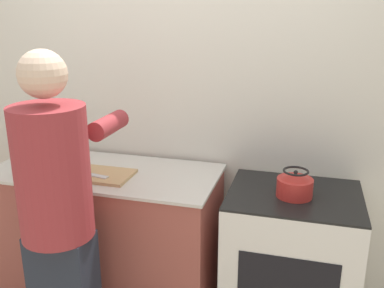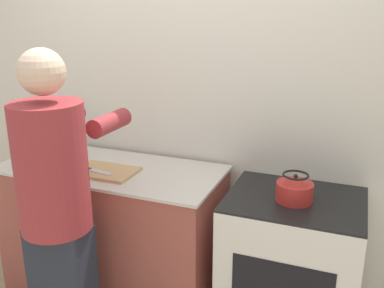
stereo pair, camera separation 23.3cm
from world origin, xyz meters
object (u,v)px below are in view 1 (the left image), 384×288
object	(u,v)px
canister_jar	(42,143)
cutting_board	(100,175)
kettle	(295,185)
bowl_prep	(28,172)
person	(58,209)
oven	(289,266)
knife	(88,174)

from	to	relation	value
canister_jar	cutting_board	bearing A→B (deg)	-25.97
canister_jar	kettle	bearing A→B (deg)	-7.94
cutting_board	bowl_prep	bearing A→B (deg)	-165.53
canister_jar	person	bearing A→B (deg)	-51.62
oven	canister_jar	distance (m)	1.82
person	canister_jar	xyz separation A→B (m)	(-0.59, 0.75, 0.07)
cutting_board	canister_jar	distance (m)	0.66
knife	canister_jar	distance (m)	0.62
person	kettle	size ratio (longest dim) A/B	8.82
kettle	cutting_board	bearing A→B (deg)	-177.57
cutting_board	bowl_prep	size ratio (longest dim) A/B	3.00
knife	kettle	bearing A→B (deg)	13.31
oven	kettle	world-z (taller)	kettle
oven	cutting_board	distance (m)	1.23
oven	cutting_board	bearing A→B (deg)	-175.93
kettle	canister_jar	distance (m)	1.73
bowl_prep	canister_jar	distance (m)	0.43
knife	oven	bearing A→B (deg)	14.86
person	bowl_prep	bearing A→B (deg)	140.38
oven	knife	size ratio (longest dim) A/B	3.49
person	cutting_board	world-z (taller)	person
kettle	canister_jar	xyz separation A→B (m)	(-1.72, 0.24, 0.03)
oven	bowl_prep	xyz separation A→B (m)	(-1.55, -0.19, 0.49)
cutting_board	knife	distance (m)	0.07
person	cutting_board	xyz separation A→B (m)	(-0.00, 0.46, 0.01)
kettle	canister_jar	size ratio (longest dim) A/B	1.29
bowl_prep	cutting_board	bearing A→B (deg)	14.47
kettle	oven	bearing A→B (deg)	83.47
person	bowl_prep	xyz separation A→B (m)	(-0.43, 0.35, 0.02)
bowl_prep	canister_jar	size ratio (longest dim) A/B	0.83
oven	cutting_board	xyz separation A→B (m)	(-1.13, -0.08, 0.48)
cutting_board	kettle	size ratio (longest dim) A/B	1.94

